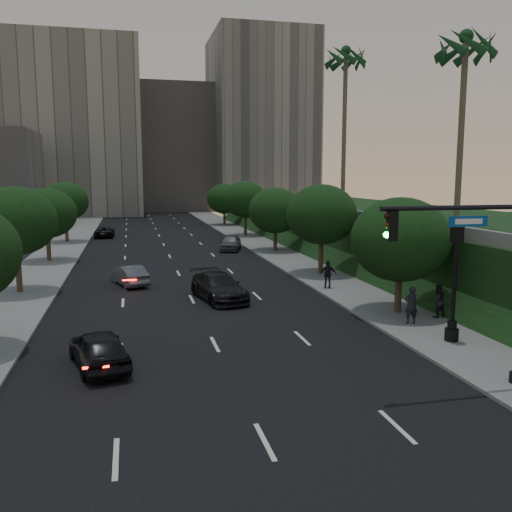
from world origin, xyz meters
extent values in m
plane|color=black|center=(0.00, 0.00, 0.00)|extent=(160.00, 160.00, 0.00)
cube|color=black|center=(0.00, 30.00, 0.01)|extent=(16.00, 140.00, 0.02)
cube|color=slate|center=(10.25, 30.00, 0.07)|extent=(4.50, 140.00, 0.15)
cube|color=slate|center=(-10.25, 30.00, 0.07)|extent=(4.50, 140.00, 0.15)
cube|color=black|center=(22.00, 28.00, 2.00)|extent=(18.00, 90.00, 4.00)
cube|color=slate|center=(13.50, 28.00, 4.35)|extent=(0.35, 90.00, 0.70)
cube|color=gray|center=(-14.00, 92.00, 16.00)|extent=(26.00, 20.00, 32.00)
cube|color=#9B948E|center=(6.00, 102.00, 13.00)|extent=(22.00, 18.00, 26.00)
cube|color=gray|center=(24.00, 96.00, 18.00)|extent=(20.00, 22.00, 36.00)
cylinder|color=#38281C|center=(10.30, 8.00, 1.43)|extent=(0.36, 0.36, 2.86)
ellipsoid|color=black|center=(10.30, 8.00, 4.03)|extent=(5.20, 5.20, 4.42)
cylinder|color=#38281C|center=(10.30, 20.00, 1.61)|extent=(0.36, 0.36, 3.21)
ellipsoid|color=black|center=(10.30, 20.00, 4.53)|extent=(5.20, 5.20, 4.42)
cylinder|color=#38281C|center=(10.30, 33.00, 1.43)|extent=(0.36, 0.36, 2.86)
ellipsoid|color=black|center=(10.30, 33.00, 4.03)|extent=(5.20, 5.20, 4.42)
cylinder|color=#38281C|center=(10.30, 47.00, 1.61)|extent=(0.36, 0.36, 3.21)
ellipsoid|color=black|center=(10.30, 47.00, 4.53)|extent=(5.20, 5.20, 4.42)
cylinder|color=#38281C|center=(10.30, 62.00, 1.43)|extent=(0.36, 0.36, 2.86)
ellipsoid|color=black|center=(10.30, 62.00, 4.03)|extent=(5.20, 5.20, 4.42)
cylinder|color=#38281C|center=(-10.30, 18.00, 1.63)|extent=(0.36, 0.36, 3.26)
ellipsoid|color=black|center=(-10.30, 18.00, 4.59)|extent=(5.00, 5.00, 4.25)
cylinder|color=#38281C|center=(-10.30, 31.00, 1.50)|extent=(0.36, 0.36, 2.99)
ellipsoid|color=black|center=(-10.30, 31.00, 4.22)|extent=(5.00, 5.00, 4.25)
cylinder|color=#38281C|center=(-10.30, 45.00, 1.63)|extent=(0.36, 0.36, 3.26)
ellipsoid|color=black|center=(-10.30, 45.00, 4.59)|extent=(5.00, 5.00, 4.25)
cylinder|color=#4C4233|center=(17.50, 14.00, 10.00)|extent=(0.40, 0.40, 12.00)
cylinder|color=#4C4233|center=(16.00, 30.00, 11.25)|extent=(0.40, 0.40, 14.50)
cylinder|color=black|center=(6.88, -2.12, 6.30)|extent=(5.40, 0.16, 0.16)
cube|color=black|center=(4.58, -2.12, 5.75)|extent=(0.32, 0.22, 0.95)
sphere|color=black|center=(4.40, -2.12, 6.08)|extent=(0.20, 0.20, 0.20)
sphere|color=#3F2B0A|center=(4.40, -2.12, 5.78)|extent=(0.20, 0.20, 0.20)
sphere|color=#19F24C|center=(4.40, -2.12, 5.48)|extent=(0.20, 0.20, 0.20)
cube|color=#0B4892|center=(7.28, -2.12, 5.85)|extent=(1.40, 0.05, 0.35)
cylinder|color=black|center=(10.14, 2.76, 0.35)|extent=(0.60, 0.60, 0.70)
cylinder|color=black|center=(10.14, 2.76, 0.85)|extent=(0.40, 0.40, 0.40)
cylinder|color=black|center=(10.14, 2.76, 2.80)|extent=(0.18, 0.18, 3.60)
cube|color=black|center=(10.14, 2.76, 4.85)|extent=(0.42, 0.42, 0.70)
cone|color=black|center=(10.14, 2.76, 5.35)|extent=(0.64, 0.64, 0.35)
sphere|color=black|center=(10.14, 2.76, 5.55)|extent=(0.14, 0.14, 0.14)
imported|color=black|center=(-4.76, 3.21, 0.75)|extent=(2.79, 4.70, 1.50)
imported|color=#4D4E53|center=(-3.59, 19.29, 0.68)|extent=(2.67, 4.40, 1.37)
imported|color=black|center=(-6.49, 49.73, 0.66)|extent=(2.30, 4.79, 1.32)
imported|color=black|center=(1.57, 13.56, 0.80)|extent=(3.23, 5.80, 1.59)
imported|color=#54585B|center=(6.22, 34.83, 0.78)|extent=(3.10, 4.92, 1.56)
imported|color=black|center=(9.77, 5.69, 1.09)|extent=(0.69, 0.46, 1.87)
imported|color=black|center=(11.71, 6.49, 1.01)|extent=(0.90, 0.74, 1.73)
imported|color=black|center=(8.88, 14.72, 1.05)|extent=(1.14, 0.70, 1.81)
camera|label=1|loc=(-3.43, -17.65, 7.30)|focal=38.00mm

